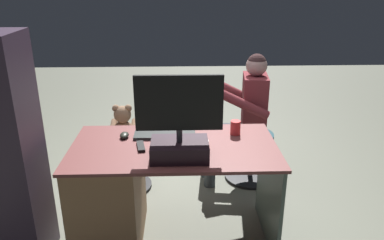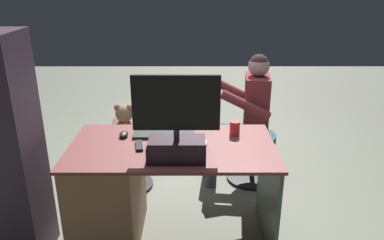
{
  "view_description": "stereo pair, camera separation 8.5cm",
  "coord_description": "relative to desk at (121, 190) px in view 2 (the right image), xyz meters",
  "views": [
    {
      "loc": [
        -0.04,
        2.67,
        1.74
      ],
      "look_at": [
        -0.13,
        0.08,
        0.75
      ],
      "focal_mm": 35.34,
      "sensor_mm": 36.0,
      "label": 1
    },
    {
      "loc": [
        -0.13,
        2.67,
        1.74
      ],
      "look_at": [
        -0.13,
        0.08,
        0.75
      ],
      "focal_mm": 35.34,
      "sensor_mm": 36.0,
      "label": 2
    }
  ],
  "objects": [
    {
      "name": "teddy_bear",
      "position": [
        0.08,
        -0.7,
        0.21
      ],
      "size": [
        0.23,
        0.23,
        0.33
      ],
      "color": "#8F6B50",
      "rests_on": "office_chair_teddy"
    },
    {
      "name": "tv_remote",
      "position": [
        -0.14,
        0.03,
        0.34
      ],
      "size": [
        0.07,
        0.16,
        0.02
      ],
      "primitive_type": "cube",
      "rotation": [
        0.0,
        0.0,
        0.18
      ],
      "color": "black",
      "rests_on": "desk"
    },
    {
      "name": "monitor",
      "position": [
        -0.39,
        0.17,
        0.49
      ],
      "size": [
        0.51,
        0.25,
        0.51
      ],
      "color": "black",
      "rests_on": "desk"
    },
    {
      "name": "notebook_binder",
      "position": [
        -0.46,
        0.1,
        0.35
      ],
      "size": [
        0.26,
        0.33,
        0.02
      ],
      "primitive_type": "cube",
      "rotation": [
        0.0,
        0.0,
        -0.13
      ],
      "color": "beige",
      "rests_on": "desk"
    },
    {
      "name": "computer_mouse",
      "position": [
        -0.02,
        -0.14,
        0.35
      ],
      "size": [
        0.06,
        0.1,
        0.04
      ],
      "primitive_type": "ellipsoid",
      "color": "#272921",
      "rests_on": "desk"
    },
    {
      "name": "ground_plane",
      "position": [
        -0.36,
        -0.43,
        -0.38
      ],
      "size": [
        10.0,
        10.0,
        0.0
      ],
      "primitive_type": "plane",
      "color": "slate"
    },
    {
      "name": "visitor_chair",
      "position": [
        -1.04,
        -0.82,
        -0.12
      ],
      "size": [
        0.46,
        0.46,
        0.44
      ],
      "color": "black",
      "rests_on": "ground_plane"
    },
    {
      "name": "desk",
      "position": [
        0.0,
        0.0,
        0.0
      ],
      "size": [
        1.34,
        0.73,
        0.71
      ],
      "color": "brown",
      "rests_on": "ground_plane"
    },
    {
      "name": "person",
      "position": [
        -0.95,
        -0.81,
        0.29
      ],
      "size": [
        0.57,
        0.52,
        1.15
      ],
      "color": "maroon",
      "rests_on": "ground_plane"
    },
    {
      "name": "office_chair_teddy",
      "position": [
        0.08,
        -0.69,
        -0.12
      ],
      "size": [
        0.43,
        0.43,
        0.44
      ],
      "color": "black",
      "rests_on": "ground_plane"
    },
    {
      "name": "cup",
      "position": [
        -0.78,
        -0.17,
        0.38
      ],
      "size": [
        0.07,
        0.07,
        0.1
      ],
      "primitive_type": "cylinder",
      "color": "red",
      "rests_on": "desk"
    },
    {
      "name": "keyboard",
      "position": [
        -0.29,
        -0.16,
        0.35
      ],
      "size": [
        0.42,
        0.14,
        0.02
      ],
      "primitive_type": "cube",
      "color": "black",
      "rests_on": "desk"
    }
  ]
}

